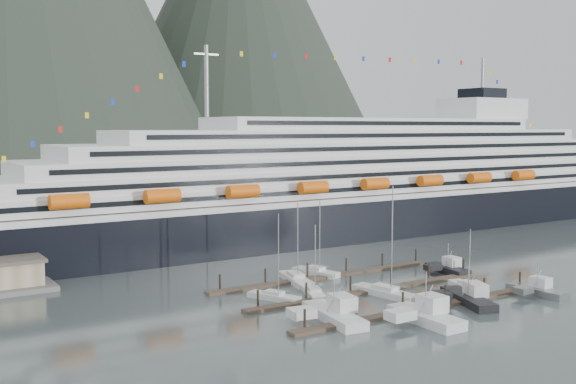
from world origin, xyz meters
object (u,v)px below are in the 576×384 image
cruise_ship (347,188)px  sailboat_e (296,280)px  trawler_c (467,298)px  trawler_b (425,316)px  sailboat_d (385,293)px  sailboat_c (314,294)px  trawler_a (333,314)px  sailboat_h (466,287)px  trawler_d (536,290)px  sailboat_f (316,273)px  trawler_e (447,268)px  sailboat_b (274,297)px

cruise_ship → sailboat_e: size_ratio=13.52×
trawler_c → sailboat_e: bearing=48.9°
trawler_b → sailboat_d: bearing=-19.0°
sailboat_c → trawler_c: 24.77m
sailboat_e → trawler_c: sailboat_e is taller
sailboat_c → sailboat_d: (10.11, -6.35, 0.06)m
trawler_a → sailboat_h: bearing=-77.0°
sailboat_e → trawler_d: (29.06, -29.42, 0.36)m
sailboat_e → trawler_c: size_ratio=1.15×
sailboat_c → sailboat_f: bearing=-14.6°
trawler_a → trawler_c: trawler_a is taller
trawler_e → trawler_c: bearing=146.3°
sailboat_b → sailboat_f: 19.86m
cruise_ship → trawler_c: cruise_ship is taller
sailboat_c → trawler_d: 37.39m
sailboat_b → trawler_e: 38.86m
sailboat_b → trawler_c: bearing=-150.6°
sailboat_c → sailboat_e: 10.51m
sailboat_b → trawler_e: size_ratio=1.47×
trawler_d → sailboat_b: bearing=58.2°
cruise_ship → sailboat_d: cruise_ship is taller
sailboat_c → sailboat_f: 16.02m
sailboat_e → trawler_e: bearing=-94.0°
sailboat_e → trawler_a: bearing=173.0°
sailboat_f → trawler_b: (-4.56, -34.12, 0.56)m
trawler_b → trawler_d: (27.20, 1.80, -0.19)m
sailboat_b → sailboat_f: bearing=-79.2°
sailboat_e → trawler_a: (-8.63, -23.25, 0.50)m
sailboat_b → sailboat_d: 18.69m
cruise_ship → trawler_a: cruise_ship is taller
sailboat_f → sailboat_d: bearing=165.3°
sailboat_d → sailboat_b: bearing=55.3°
trawler_b → trawler_e: trawler_b is taller
sailboat_d → trawler_e: 23.11m
cruise_ship → sailboat_c: size_ratio=16.80×
cruise_ship → sailboat_h: size_ratio=18.85×
sailboat_d → trawler_b: (-5.30, -14.79, 0.53)m
sailboat_b → sailboat_c: bearing=-127.0°
sailboat_f → sailboat_h: (15.41, -23.54, -0.04)m
trawler_c → sailboat_f: bearing=35.8°
sailboat_d → trawler_c: size_ratio=1.41×
sailboat_e → trawler_b: sailboat_e is taller
sailboat_b → trawler_b: 25.47m
sailboat_d → trawler_d: size_ratio=1.82×
trawler_a → trawler_b: bearing=-119.1°
sailboat_f → cruise_ship: bearing=-61.1°
sailboat_b → sailboat_e: (9.79, 8.57, 0.03)m
trawler_a → trawler_c: bearing=-90.4°
sailboat_b → trawler_d: size_ratio=1.40×
sailboat_h → trawler_d: size_ratio=1.07×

